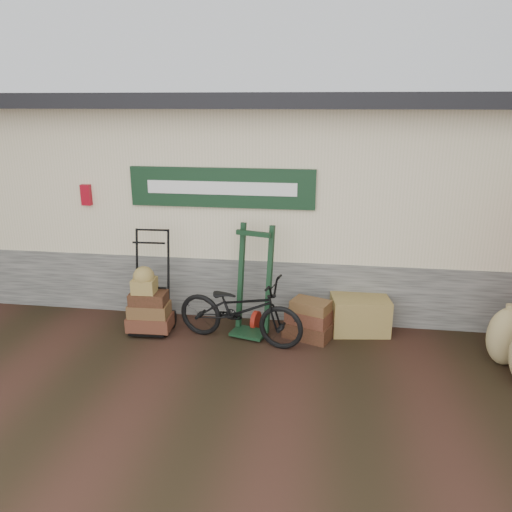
{
  "coord_description": "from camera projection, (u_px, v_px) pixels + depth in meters",
  "views": [
    {
      "loc": [
        1.17,
        -5.76,
        3.08
      ],
      "look_at": [
        0.19,
        0.9,
        1.0
      ],
      "focal_mm": 35.0,
      "sensor_mm": 36.0,
      "label": 1
    }
  ],
  "objects": [
    {
      "name": "bicycle",
      "position": [
        240.0,
        306.0,
        6.58
      ],
      "size": [
        0.97,
        1.85,
        1.02
      ],
      "primitive_type": "imported",
      "rotation": [
        0.0,
        0.0,
        1.36
      ],
      "color": "black",
      "rests_on": "ground"
    },
    {
      "name": "ground",
      "position": [
        231.0,
        349.0,
        6.51
      ],
      "size": [
        80.0,
        80.0,
        0.0
      ],
      "primitive_type": "plane",
      "color": "black",
      "rests_on": "ground"
    },
    {
      "name": "green_barrow",
      "position": [
        253.0,
        281.0,
        6.78
      ],
      "size": [
        0.65,
        0.59,
        1.52
      ],
      "primitive_type": null,
      "rotation": [
        0.0,
        0.0,
        -0.26
      ],
      "color": "black",
      "rests_on": "ground"
    },
    {
      "name": "wicker_hamper",
      "position": [
        360.0,
        315.0,
        6.94
      ],
      "size": [
        0.84,
        0.61,
        0.51
      ],
      "primitive_type": "cube",
      "rotation": [
        0.0,
        0.0,
        0.14
      ],
      "color": "olive",
      "rests_on": "ground"
    },
    {
      "name": "porter_trolley",
      "position": [
        151.0,
        280.0,
        6.91
      ],
      "size": [
        0.74,
        0.57,
        1.44
      ],
      "primitive_type": null,
      "rotation": [
        0.0,
        0.0,
        0.04
      ],
      "color": "black",
      "rests_on": "ground"
    },
    {
      "name": "burlap_sack_left",
      "position": [
        506.0,
        337.0,
        6.04
      ],
      "size": [
        0.49,
        0.43,
        0.74
      ],
      "primitive_type": "ellipsoid",
      "rotation": [
        0.0,
        0.0,
        0.1
      ],
      "color": "olive",
      "rests_on": "ground"
    },
    {
      "name": "station_building",
      "position": [
        260.0,
        191.0,
        8.63
      ],
      "size": [
        14.4,
        4.1,
        3.2
      ],
      "color": "#4C4C47",
      "rests_on": "ground"
    },
    {
      "name": "suitcase_stack",
      "position": [
        308.0,
        319.0,
        6.76
      ],
      "size": [
        0.72,
        0.59,
        0.55
      ],
      "primitive_type": null,
      "rotation": [
        0.0,
        0.0,
        -0.37
      ],
      "color": "#31200F",
      "rests_on": "ground"
    }
  ]
}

